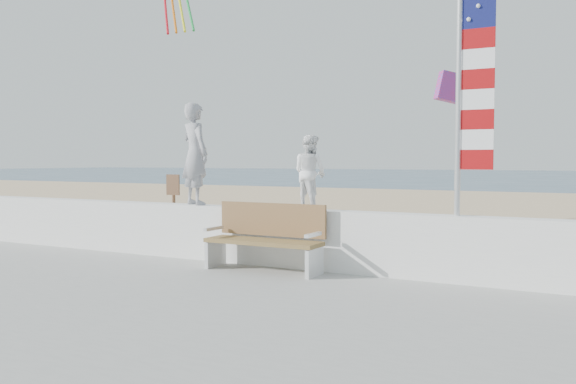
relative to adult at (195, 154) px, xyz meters
The scene contains 9 objects.
ground 3.25m from the adult, 50.03° to the right, with size 220.00×220.00×0.00m, color #314C63.
sand 7.44m from the adult, 76.53° to the left, with size 90.00×40.00×0.08m, color #CCB088.
seawall 2.12m from the adult, ahead, with size 30.00×0.35×0.90m, color white.
adult is the anchor object (origin of this frame).
child 2.16m from the adult, ahead, with size 0.55×0.43×1.14m, color white.
bench 2.11m from the adult, 15.48° to the right, with size 1.80×0.57×1.00m.
flag 4.60m from the adult, ahead, with size 0.50×0.08×3.50m.
parafoil_kite 5.26m from the adult, 44.50° to the left, with size 1.03×0.80×0.72m.
sign 2.48m from the adult, 138.00° to the left, with size 0.32×0.07×1.46m.
Camera 1 is at (4.52, -6.28, 1.83)m, focal length 38.00 mm.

